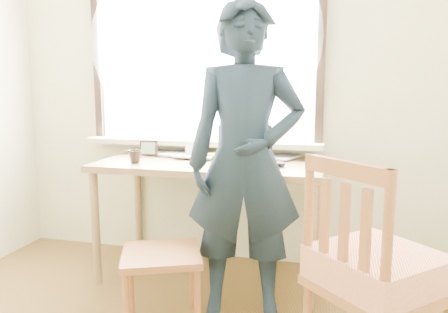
% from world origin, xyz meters
% --- Properties ---
extents(room_shell, '(3.52, 4.02, 2.61)m').
position_xyz_m(room_shell, '(-0.02, 0.20, 1.64)').
color(room_shell, '#EEEAC0').
rests_on(room_shell, ground).
extents(desk, '(1.56, 0.78, 0.83)m').
position_xyz_m(desk, '(-0.04, 1.63, 0.75)').
color(desk, olive).
rests_on(desk, ground).
extents(laptop, '(0.43, 0.38, 0.25)m').
position_xyz_m(laptop, '(0.21, 1.60, 0.89)').
color(laptop, black).
rests_on(laptop, desk).
extents(mug_white, '(0.15, 0.15, 0.10)m').
position_xyz_m(mug_white, '(-0.22, 1.78, 0.88)').
color(mug_white, white).
rests_on(mug_white, desk).
extents(mug_dark, '(0.13, 0.13, 0.09)m').
position_xyz_m(mug_dark, '(-0.52, 1.44, 0.88)').
color(mug_dark, black).
rests_on(mug_dark, desk).
extents(mouse, '(0.09, 0.06, 0.04)m').
position_xyz_m(mouse, '(0.45, 1.53, 0.85)').
color(mouse, black).
rests_on(mouse, desk).
extents(desk_clutter, '(0.76, 0.40, 0.04)m').
position_xyz_m(desk_clutter, '(-0.41, 1.78, 0.85)').
color(desk_clutter, white).
rests_on(desk_clutter, desk).
extents(book_a, '(0.25, 0.30, 0.03)m').
position_xyz_m(book_a, '(-0.45, 1.84, 0.85)').
color(book_a, white).
rests_on(book_a, desk).
extents(book_b, '(0.28, 0.32, 0.02)m').
position_xyz_m(book_b, '(0.34, 1.91, 0.84)').
color(book_b, white).
rests_on(book_b, desk).
extents(picture_frame, '(0.14, 0.03, 0.11)m').
position_xyz_m(picture_frame, '(-0.55, 1.73, 0.89)').
color(picture_frame, black).
rests_on(picture_frame, desk).
extents(work_chair, '(0.55, 0.54, 0.44)m').
position_xyz_m(work_chair, '(-0.12, 0.90, 0.37)').
color(work_chair, '#9E6033').
rests_on(work_chair, ground).
extents(side_chair, '(0.68, 0.68, 1.06)m').
position_xyz_m(side_chair, '(0.98, 0.62, 0.56)').
color(side_chair, '#9E6033').
rests_on(side_chair, ground).
extents(person, '(0.74, 0.56, 1.84)m').
position_xyz_m(person, '(0.30, 1.17, 0.92)').
color(person, black).
rests_on(person, ground).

